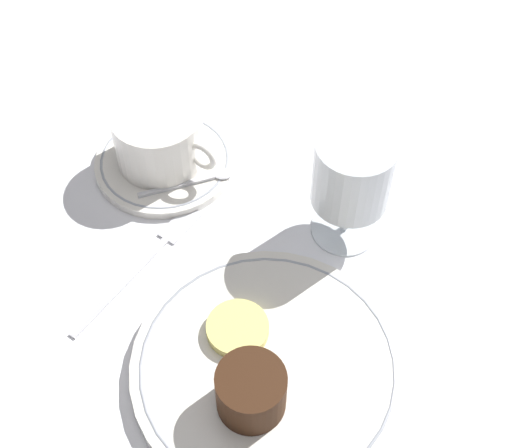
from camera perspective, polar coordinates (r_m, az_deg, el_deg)
ground_plane at (r=0.69m, az=1.40°, el=-7.28°), size 3.00×3.00×0.00m
dinner_plate at (r=0.66m, az=0.90°, el=-11.31°), size 0.25×0.25×0.01m
saucer at (r=0.81m, az=-7.30°, el=4.97°), size 0.16×0.16×0.01m
coffee_cup at (r=0.78m, az=-7.77°, el=6.96°), size 0.12×0.10×0.07m
spoon at (r=0.78m, az=-4.67°, el=3.47°), size 0.08×0.09×0.00m
wine_glass at (r=0.69m, az=7.70°, el=3.68°), size 0.08×0.08×0.13m
fork at (r=0.73m, az=-8.35°, el=-2.35°), size 0.02×0.19×0.01m
dessert_cake at (r=0.61m, az=-0.40°, el=-13.21°), size 0.06×0.06×0.05m
pineapple_slice at (r=0.66m, az=-1.47°, el=-8.36°), size 0.06×0.06×0.01m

